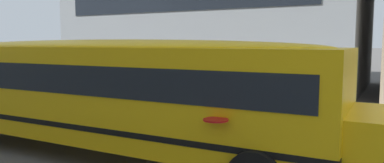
{
  "coord_description": "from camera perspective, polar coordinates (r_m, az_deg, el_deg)",
  "views": [
    {
      "loc": [
        4.52,
        -8.78,
        2.84
      ],
      "look_at": [
        0.08,
        -0.81,
        1.89
      ],
      "focal_mm": 35.14,
      "sensor_mm": 36.0,
      "label": 1
    }
  ],
  "objects": [
    {
      "name": "ground_plane",
      "position": [
        10.27,
        1.85,
        -10.08
      ],
      "size": [
        400.0,
        400.0,
        0.0
      ],
      "primitive_type": "plane",
      "color": "#54514F"
    },
    {
      "name": "lane_centreline",
      "position": [
        10.27,
        1.85,
        -10.07
      ],
      "size": [
        110.0,
        0.16,
        0.01
      ],
      "primitive_type": "cube",
      "color": "silver",
      "rests_on": "ground_plane"
    },
    {
      "name": "school_bus",
      "position": [
        9.45,
        -11.1,
        -0.89
      ],
      "size": [
        13.06,
        3.1,
        2.91
      ],
      "rotation": [
        0.0,
        0.0,
        0.02
      ],
      "color": "yellow",
      "rests_on": "ground_plane"
    },
    {
      "name": "sidewalk_far",
      "position": [
        17.4,
        13.71,
        -3.59
      ],
      "size": [
        120.0,
        3.0,
        0.01
      ],
      "primitive_type": "cube",
      "color": "gray",
      "rests_on": "ground_plane"
    }
  ]
}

